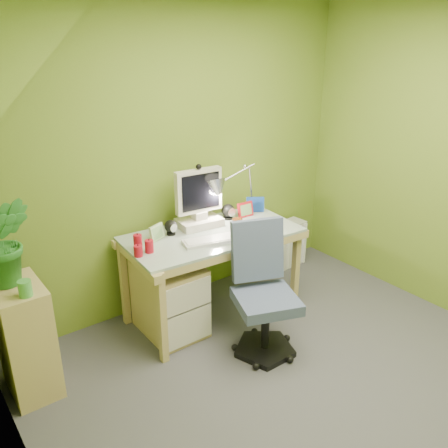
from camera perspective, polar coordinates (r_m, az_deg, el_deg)
floor at (r=3.24m, az=11.25°, el=-19.72°), size 3.20×3.20×0.01m
wall_back at (r=3.78m, az=-5.48°, el=7.69°), size 3.20×0.01×2.40m
wall_left at (r=1.83m, az=-22.55°, el=-10.69°), size 0.01×3.20×2.40m
slope_ceiling at (r=1.80m, az=-6.76°, el=12.77°), size 1.10×3.20×1.10m
desk at (r=3.77m, az=-1.36°, el=-6.05°), size 1.37×0.75×0.71m
monitor at (r=3.66m, az=-3.08°, el=3.89°), size 0.43×0.27×0.56m
speaker_left at (r=3.59m, az=-6.42°, el=-0.41°), size 0.11×0.11×0.12m
speaker_right at (r=3.86m, az=0.48°, el=1.51°), size 0.11×0.11×0.13m
keyboard at (r=3.46m, az=-1.15°, el=-1.93°), size 0.49×0.26×0.02m
mousepad at (r=3.73m, az=4.61°, el=-0.33°), size 0.28×0.22×0.01m
mouse at (r=3.73m, az=4.61°, el=-0.11°), size 0.12×0.09×0.04m
amber_tumbler at (r=3.64m, az=1.63°, el=-0.09°), size 0.09×0.09×0.10m
candle_cluster at (r=3.32m, az=-10.00°, el=-2.47°), size 0.17×0.15×0.12m
photo_frame_red at (r=3.92m, az=2.59°, el=1.75°), size 0.14×0.03×0.12m
photo_frame_blue at (r=4.03m, az=3.78°, el=2.37°), size 0.14×0.10×0.13m
photo_frame_green at (r=3.51m, az=-8.08°, el=-1.00°), size 0.13×0.07×0.12m
desk_lamp at (r=3.90m, az=2.44°, el=5.60°), size 0.63×0.37×0.63m
side_ledge at (r=3.26m, az=-22.75°, el=-12.65°), size 0.28×0.43×0.75m
potted_plant at (r=3.00m, az=-24.79°, el=-1.96°), size 0.34×0.30×0.54m
green_cup at (r=2.92m, az=-22.81°, el=-7.16°), size 0.09×0.09×0.10m
task_chair at (r=3.32m, az=5.10°, el=-9.17°), size 0.60×0.60×0.84m
radiator at (r=4.63m, az=7.24°, el=-2.54°), size 0.45×0.21×0.44m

